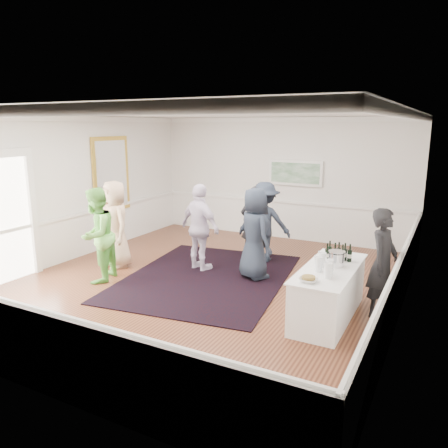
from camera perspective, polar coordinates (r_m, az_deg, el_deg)
The scene contains 22 objects.
floor at distance 8.58m, azimuth -2.30°, elevation -7.63°, with size 8.00×8.00×0.00m, color brown.
ceiling at distance 8.04m, azimuth -2.51°, elevation 14.27°, with size 7.00×8.00×0.02m, color white.
wall_left at distance 10.35m, azimuth -19.46°, elevation 4.34°, with size 0.02×8.00×3.20m, color white.
wall_right at distance 7.10m, azimuth 22.83°, elevation 0.49°, with size 0.02×8.00×3.20m, color white.
wall_back at distance 11.75m, azimuth 7.48°, elevation 5.89°, with size 7.00×0.02×3.20m, color white.
wall_front at distance 5.19m, azimuth -25.19°, elevation -4.00°, with size 7.00×0.02×3.20m, color white.
wainscoting at distance 8.41m, azimuth -2.33°, elevation -4.44°, with size 7.00×8.00×1.00m, color white, non-canonical shape.
mirror at distance 11.21m, azimuth -14.50°, elevation 6.29°, with size 0.05×1.25×1.85m.
landscape_painting at distance 11.55m, azimuth 9.29°, elevation 6.61°, with size 1.44×0.06×0.66m.
area_rug at distance 8.83m, azimuth -2.25°, elevation -6.96°, with size 3.04×3.99×0.02m, color black.
serving_table at distance 7.16m, azimuth 13.50°, elevation -8.66°, with size 0.78×2.04×0.83m.
bartender at distance 7.33m, azimuth 20.02°, elevation -4.80°, with size 0.64×0.42×1.75m, color black.
guest_tan at distance 9.56m, azimuth -13.97°, elevation -0.03°, with size 0.91×0.59×1.86m, color tan.
guest_green at distance 8.75m, azimuth -16.30°, elevation -1.43°, with size 0.89×0.70×1.84m, color #6EC44E.
guest_lilac at distance 9.07m, azimuth -3.14°, elevation -0.47°, with size 1.07×0.45×1.83m, color silver.
guest_dark_a at distance 9.70m, azimuth 5.28°, elevation 0.25°, with size 1.15×0.66×1.79m, color #1F2633.
guest_dark_b at distance 9.72m, azimuth 4.00°, elevation 0.02°, with size 0.62×0.41×1.69m, color black.
guest_navy at distance 8.59m, azimuth 4.03°, elevation -1.27°, with size 0.89×0.58×1.82m, color #1F2633.
wine_bottles at distance 7.38m, azimuth 14.70°, elevation -3.45°, with size 0.41×0.24×0.31m.
juice_pitchers at distance 6.74m, azimuth 13.02°, elevation -5.21°, with size 0.33×0.59×0.24m.
ice_bucket at distance 7.07m, azimuth 14.49°, elevation -4.48°, with size 0.26×0.26×0.24m, color silver.
nut_bowl at distance 6.34m, azimuth 10.99°, elevation -7.06°, with size 0.27×0.27×0.08m.
Camera 1 is at (4.04, -6.95, 2.99)m, focal length 35.00 mm.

